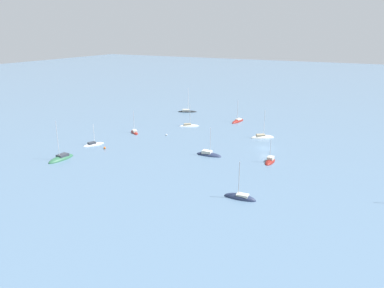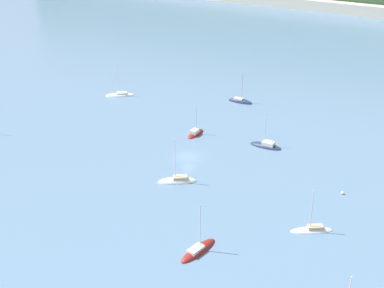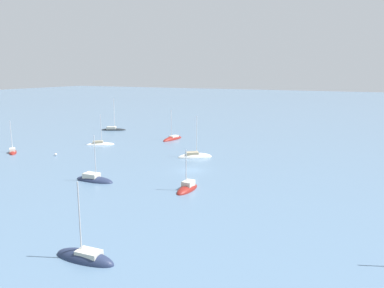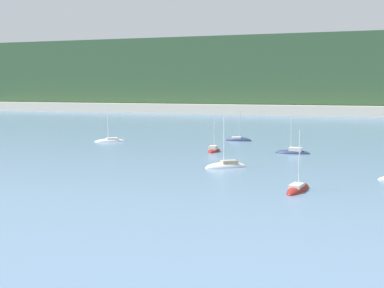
{
  "view_description": "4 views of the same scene",
  "coord_description": "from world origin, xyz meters",
  "px_view_note": "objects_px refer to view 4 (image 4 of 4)",
  "views": [
    {
      "loc": [
        -28.17,
        97.66,
        32.05
      ],
      "look_at": [
        16.64,
        12.29,
        2.25
      ],
      "focal_mm": 35.0,
      "sensor_mm": 36.0,
      "label": 1
    },
    {
      "loc": [
        51.48,
        -81.77,
        47.91
      ],
      "look_at": [
        -0.08,
        1.76,
        2.14
      ],
      "focal_mm": 50.0,
      "sensor_mm": 36.0,
      "label": 2
    },
    {
      "loc": [
        -28.87,
        58.76,
        17.66
      ],
      "look_at": [
        3.29,
        -7.26,
        3.34
      ],
      "focal_mm": 35.0,
      "sensor_mm": 36.0,
      "label": 3
    },
    {
      "loc": [
        27.94,
        -94.38,
        13.3
      ],
      "look_at": [
        -7.89,
        6.53,
        1.85
      ],
      "focal_mm": 50.0,
      "sensor_mm": 36.0,
      "label": 4
    }
  ],
  "objects_px": {
    "sailboat_4": "(226,167)",
    "sailboat_3": "(298,190)",
    "sailboat_2": "(238,141)",
    "sailboat_11": "(214,151)",
    "sailboat_0": "(110,141)",
    "sailboat_6": "(293,153)"
  },
  "relations": [
    {
      "from": "sailboat_6",
      "to": "sailboat_11",
      "type": "xyz_separation_m",
      "value": [
        -15.88,
        -2.42,
        0.01
      ]
    },
    {
      "from": "sailboat_2",
      "to": "sailboat_4",
      "type": "distance_m",
      "value": 44.46
    },
    {
      "from": "sailboat_3",
      "to": "sailboat_4",
      "type": "height_order",
      "value": "sailboat_4"
    },
    {
      "from": "sailboat_4",
      "to": "sailboat_6",
      "type": "xyz_separation_m",
      "value": [
        7.51,
        22.53,
        0.02
      ]
    },
    {
      "from": "sailboat_2",
      "to": "sailboat_6",
      "type": "xyz_separation_m",
      "value": [
        16.72,
        -20.96,
        0.05
      ]
    },
    {
      "from": "sailboat_3",
      "to": "sailboat_4",
      "type": "xyz_separation_m",
      "value": [
        -14.2,
        16.15,
        0.02
      ]
    },
    {
      "from": "sailboat_0",
      "to": "sailboat_4",
      "type": "distance_m",
      "value": 49.51
    },
    {
      "from": "sailboat_4",
      "to": "sailboat_3",
      "type": "bearing_deg",
      "value": 95.43
    },
    {
      "from": "sailboat_2",
      "to": "sailboat_3",
      "type": "xyz_separation_m",
      "value": [
        23.42,
        -59.64,
        0.0
      ]
    },
    {
      "from": "sailboat_0",
      "to": "sailboat_11",
      "type": "distance_m",
      "value": 32.06
    },
    {
      "from": "sailboat_4",
      "to": "sailboat_11",
      "type": "relative_size",
      "value": 1.35
    },
    {
      "from": "sailboat_0",
      "to": "sailboat_11",
      "type": "relative_size",
      "value": 1.37
    },
    {
      "from": "sailboat_0",
      "to": "sailboat_3",
      "type": "bearing_deg",
      "value": 100.43
    },
    {
      "from": "sailboat_2",
      "to": "sailboat_11",
      "type": "bearing_deg",
      "value": -90.92
    },
    {
      "from": "sailboat_3",
      "to": "sailboat_4",
      "type": "relative_size",
      "value": 0.91
    },
    {
      "from": "sailboat_3",
      "to": "sailboat_11",
      "type": "distance_m",
      "value": 42.71
    },
    {
      "from": "sailboat_0",
      "to": "sailboat_3",
      "type": "height_order",
      "value": "sailboat_0"
    },
    {
      "from": "sailboat_0",
      "to": "sailboat_11",
      "type": "bearing_deg",
      "value": 122.15
    },
    {
      "from": "sailboat_0",
      "to": "sailboat_2",
      "type": "relative_size",
      "value": 1.12
    },
    {
      "from": "sailboat_2",
      "to": "sailboat_3",
      "type": "bearing_deg",
      "value": -71.55
    },
    {
      "from": "sailboat_6",
      "to": "sailboat_11",
      "type": "height_order",
      "value": "sailboat_6"
    },
    {
      "from": "sailboat_4",
      "to": "sailboat_6",
      "type": "relative_size",
      "value": 1.15
    }
  ]
}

